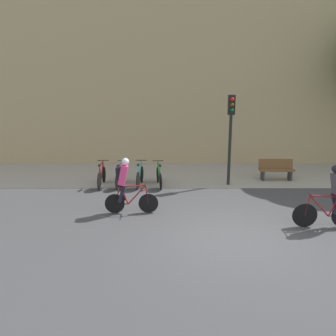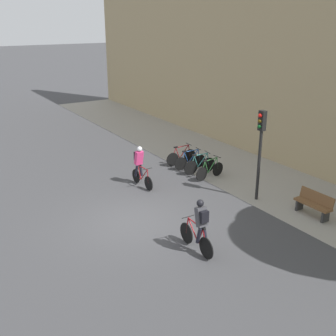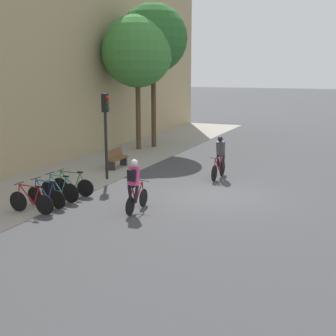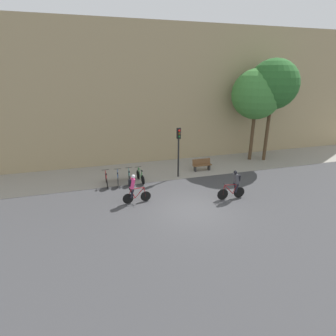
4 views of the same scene
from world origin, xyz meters
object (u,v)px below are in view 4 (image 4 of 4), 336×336
at_px(cyclist_grey, 235,184).
at_px(parked_bike_3, 140,176).
at_px(cyclist_pink, 133,188).
at_px(parked_bike_2, 129,177).
at_px(bench, 202,165).
at_px(parked_bike_0, 106,180).
at_px(traffic_light_pole, 179,143).
at_px(parked_bike_1, 118,179).

xyz_separation_m(cyclist_grey, parked_bike_3, (-4.88, 4.13, -0.55)).
relative_size(cyclist_pink, parked_bike_2, 1.06).
bearing_deg(bench, parked_bike_2, -170.97).
height_order(parked_bike_0, bench, parked_bike_0).
distance_m(cyclist_grey, bench, 5.07).
bearing_deg(traffic_light_pole, parked_bike_3, -176.47).
distance_m(parked_bike_0, parked_bike_1, 0.77).
bearing_deg(parked_bike_2, cyclist_grey, -36.21).
relative_size(parked_bike_1, traffic_light_pole, 0.46).
bearing_deg(parked_bike_1, cyclist_grey, -32.79).
height_order(cyclist_grey, bench, cyclist_grey).
bearing_deg(cyclist_grey, traffic_light_pole, 115.62).
bearing_deg(parked_bike_3, cyclist_grey, -40.28).
height_order(cyclist_grey, parked_bike_1, cyclist_grey).
height_order(cyclist_pink, parked_bike_3, cyclist_pink).
distance_m(cyclist_grey, traffic_light_pole, 5.02).
height_order(parked_bike_3, bench, parked_bike_3).
bearing_deg(parked_bike_1, parked_bike_3, 0.00).
bearing_deg(cyclist_pink, parked_bike_0, 114.01).
xyz_separation_m(parked_bike_2, traffic_light_pole, (3.58, 0.17, 2.08)).
relative_size(cyclist_pink, traffic_light_pole, 0.49).
height_order(parked_bike_2, parked_bike_3, parked_bike_2).
bearing_deg(traffic_light_pole, bench, 18.89).
bearing_deg(parked_bike_3, cyclist_pink, -107.51).
height_order(cyclist_pink, traffic_light_pole, traffic_light_pole).
xyz_separation_m(cyclist_pink, parked_bike_1, (-0.58, 3.03, -0.56)).
relative_size(parked_bike_2, bench, 1.13).
bearing_deg(cyclist_pink, parked_bike_3, 72.49).
bearing_deg(cyclist_grey, parked_bike_3, 139.72).
bearing_deg(parked_bike_3, traffic_light_pole, 3.53).
bearing_deg(cyclist_pink, parked_bike_2, 86.51).
bearing_deg(bench, parked_bike_0, -172.84).
relative_size(cyclist_grey, parked_bike_3, 1.07).
height_order(parked_bike_3, traffic_light_pole, traffic_light_pole).
bearing_deg(parked_bike_1, cyclist_pink, -79.12).
relative_size(cyclist_pink, parked_bike_0, 1.03).
bearing_deg(parked_bike_2, parked_bike_0, -179.96).
bearing_deg(traffic_light_pole, cyclist_pink, -139.65).
distance_m(cyclist_grey, parked_bike_1, 7.65).
xyz_separation_m(parked_bike_0, parked_bike_1, (0.77, -0.00, -0.01)).
distance_m(parked_bike_3, traffic_light_pole, 3.51).
bearing_deg(cyclist_grey, parked_bike_2, 143.79).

